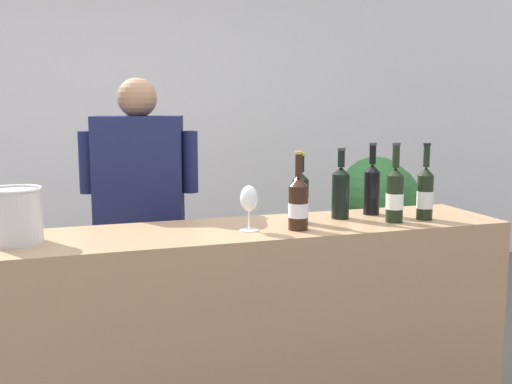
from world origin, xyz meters
The scene contains 12 objects.
wall_back centered at (0.00, 2.60, 1.40)m, with size 8.00×0.10×2.80m, color white.
counter centered at (0.00, 0.00, 0.50)m, with size 2.52×0.51×1.00m, color #9E7A56.
wine_bottle_0 centered at (0.58, 0.07, 1.13)m, with size 0.08×0.08×0.32m.
wine_bottle_1 centered at (0.31, -0.10, 1.12)m, with size 0.08×0.08×0.33m.
wine_bottle_2 centered at (0.93, -0.08, 1.12)m, with size 0.07×0.07×0.34m.
wine_bottle_3 centered at (0.77, 0.11, 1.13)m, with size 0.08×0.08×0.34m.
wine_bottle_4 centered at (0.77, -0.09, 1.13)m, with size 0.08×0.08×0.35m.
wine_bottle_5 centered at (0.37, 0.03, 1.12)m, with size 0.07×0.07×0.31m.
wine_glass centered at (0.11, -0.06, 1.13)m, with size 0.08×0.08×0.19m.
ice_bucket centered at (-0.79, 0.01, 1.11)m, with size 0.21×0.21×0.21m.
person_server centered at (-0.24, 0.63, 0.80)m, with size 0.57×0.34×1.64m.
potted_shrub centered at (1.33, 1.02, 0.76)m, with size 0.55×0.57×1.18m.
Camera 1 is at (-0.63, -2.38, 1.53)m, focal length 42.57 mm.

